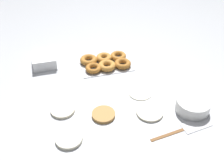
# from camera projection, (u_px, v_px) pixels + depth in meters

# --- Properties ---
(ground_plane) EXTENTS (3.00, 3.00, 0.00)m
(ground_plane) POSITION_uv_depth(u_px,v_px,m) (113.00, 96.00, 1.34)
(ground_plane) COLOR #B2B5BA
(pancake_0) EXTENTS (0.11, 0.11, 0.02)m
(pancake_0) POSITION_uv_depth(u_px,v_px,m) (69.00, 139.00, 1.12)
(pancake_0) COLOR silver
(pancake_0) RESTS_ON ground_plane
(pancake_1) EXTENTS (0.10, 0.10, 0.02)m
(pancake_1) POSITION_uv_depth(u_px,v_px,m) (103.00, 115.00, 1.23)
(pancake_1) COLOR #B27F42
(pancake_1) RESTS_ON ground_plane
(pancake_2) EXTENTS (0.11, 0.11, 0.01)m
(pancake_2) POSITION_uv_depth(u_px,v_px,m) (140.00, 92.00, 1.35)
(pancake_2) COLOR silver
(pancake_2) RESTS_ON ground_plane
(pancake_3) EXTENTS (0.12, 0.12, 0.01)m
(pancake_3) POSITION_uv_depth(u_px,v_px,m) (150.00, 112.00, 1.24)
(pancake_3) COLOR beige
(pancake_3) RESTS_ON ground_plane
(pancake_4) EXTENTS (0.11, 0.11, 0.01)m
(pancake_4) POSITION_uv_depth(u_px,v_px,m) (63.00, 110.00, 1.25)
(pancake_4) COLOR beige
(pancake_4) RESTS_ON ground_plane
(donut_tray) EXTENTS (0.28, 0.19, 0.04)m
(donut_tray) POSITION_uv_depth(u_px,v_px,m) (105.00, 62.00, 1.53)
(donut_tray) COLOR silver
(donut_tray) RESTS_ON ground_plane
(batter_bowl) EXTENTS (0.15, 0.15, 0.06)m
(batter_bowl) POSITION_uv_depth(u_px,v_px,m) (193.00, 105.00, 1.24)
(batter_bowl) COLOR white
(batter_bowl) RESTS_ON ground_plane
(container_stack) EXTENTS (0.12, 0.14, 0.06)m
(container_stack) POSITION_uv_depth(u_px,v_px,m) (44.00, 60.00, 1.52)
(container_stack) COLOR white
(container_stack) RESTS_ON ground_plane
(spatula) EXTENTS (0.28, 0.08, 0.01)m
(spatula) POSITION_uv_depth(u_px,v_px,m) (190.00, 127.00, 1.18)
(spatula) COLOR brown
(spatula) RESTS_ON ground_plane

